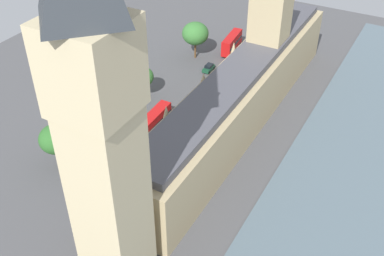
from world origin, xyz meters
name	(u,v)px	position (x,y,z in m)	size (l,w,h in m)	color
ground_plane	(230,119)	(0.00, 0.00, 0.00)	(149.70, 149.70, 0.00)	#4C4C4F
river_thames	(370,162)	(-30.78, 0.00, 0.12)	(30.85, 134.73, 0.25)	slate
parliament_building	(244,88)	(-1.99, -1.70, 7.77)	(11.50, 79.70, 28.37)	tan
clock_tower	(98,112)	(-2.94, 45.85, 30.51)	(9.17, 9.17, 58.93)	#CCBA8E
double_decker_bus_under_trees	(232,43)	(13.83, -30.23, 2.63)	(3.51, 10.69, 4.75)	red
car_dark_green_leading	(209,68)	(14.34, -17.18, 0.89)	(2.05, 4.23, 1.74)	#19472D
double_decker_bus_opposite_hall	(154,121)	(12.45, 11.97, 2.63)	(2.91, 10.57, 4.75)	red
car_blue_far_end	(100,174)	(13.69, 29.69, 0.89)	(2.29, 4.92, 1.74)	navy
pedestrian_near_tower	(140,179)	(6.18, 27.04, 0.69)	(0.44, 0.55, 1.54)	navy
pedestrian_trailing	(195,122)	(5.82, 5.74, 0.67)	(0.63, 0.56, 1.49)	black
pedestrian_midblock	(246,66)	(6.30, -22.87, 0.70)	(0.58, 0.65, 1.56)	navy
plane_tree_kerbside	(56,139)	(22.76, 30.31, 6.42)	(6.66, 6.66, 9.27)	brown
plane_tree_corner	(195,34)	(20.92, -21.95, 7.16)	(7.10, 7.10, 10.20)	brown
plane_tree_by_river_gate	(142,77)	(22.28, 1.83, 5.63)	(5.62, 5.62, 8.04)	brown
street_lamp_slot_10	(138,88)	(21.61, 4.71, 4.29)	(0.56, 0.56, 6.11)	black
street_lamp_slot_11	(86,133)	(20.91, 24.13, 4.46)	(0.56, 0.56, 6.40)	black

